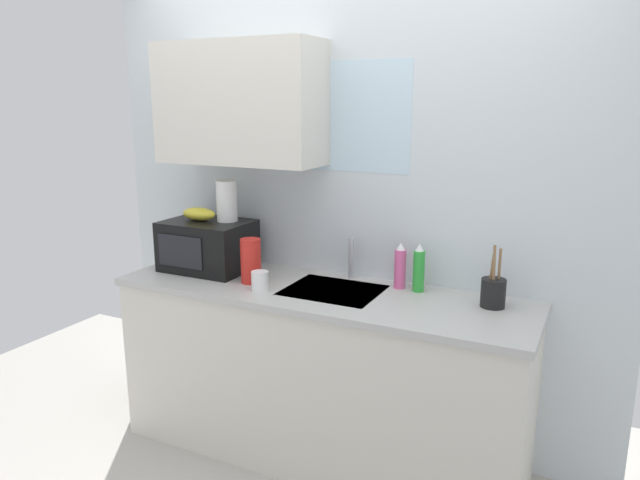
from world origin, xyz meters
TOP-DOWN VIEW (x-y plane):
  - kitchen_wall_assembly at (-0.10, 0.31)m, footprint 2.85×0.42m
  - counter_unit at (0.00, 0.00)m, footprint 2.08×0.63m
  - sink_faucet at (0.06, 0.24)m, footprint 0.03×0.03m
  - microwave at (-0.71, 0.05)m, footprint 0.46×0.35m
  - banana_bunch at (-0.76, 0.05)m, footprint 0.20×0.11m
  - paper_towel_roll at (-0.61, 0.10)m, footprint 0.11×0.11m
  - dish_soap_bottle_pink at (0.34, 0.20)m, footprint 0.06×0.06m
  - dish_soap_bottle_green at (0.44, 0.19)m, footprint 0.06×0.06m
  - cereal_canister at (-0.37, -0.05)m, footprint 0.10×0.10m
  - mug_white at (-0.26, -0.14)m, footprint 0.08×0.08m
  - utensil_crock at (0.81, 0.12)m, footprint 0.11×0.11m

SIDE VIEW (x-z plane):
  - counter_unit at x=0.00m, z-range 0.01..0.91m
  - mug_white at x=-0.26m, z-range 0.90..0.99m
  - utensil_crock at x=0.81m, z-range 0.82..1.12m
  - dish_soap_bottle_pink at x=0.34m, z-range 0.89..1.12m
  - sink_faucet at x=0.06m, z-range 0.90..1.12m
  - dish_soap_bottle_green at x=0.44m, z-range 0.89..1.13m
  - cereal_canister at x=-0.37m, z-range 0.90..1.13m
  - microwave at x=-0.71m, z-range 0.90..1.17m
  - banana_bunch at x=-0.76m, z-range 1.17..1.24m
  - paper_towel_roll at x=-0.61m, z-range 1.17..1.39m
  - kitchen_wall_assembly at x=-0.10m, z-range 0.11..2.61m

